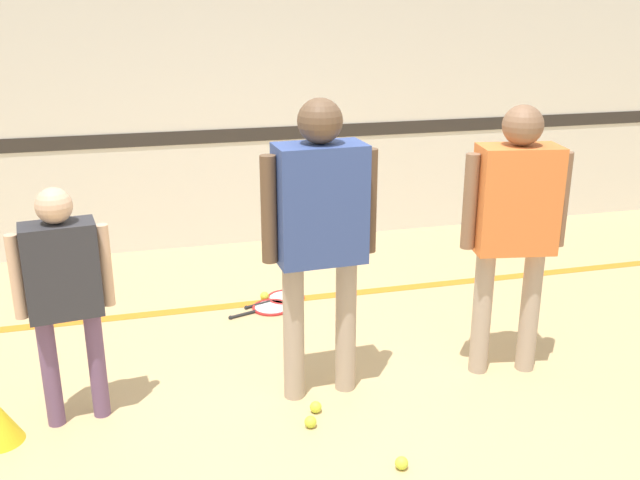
{
  "coord_description": "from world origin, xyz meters",
  "views": [
    {
      "loc": [
        -0.93,
        -3.33,
        2.19
      ],
      "look_at": [
        0.01,
        0.23,
        0.94
      ],
      "focal_mm": 40.0,
      "sensor_mm": 36.0,
      "label": 1
    }
  ],
  "objects_px": {
    "racket_spare_on_floor": "(270,308)",
    "racket_second_spare": "(284,298)",
    "tennis_ball_stray_right": "(316,407)",
    "person_instructor": "(320,220)",
    "tennis_ball_near_instructor": "(310,422)",
    "person_student_left": "(63,282)",
    "person_student_right": "(515,213)",
    "tennis_ball_by_spare_racket": "(264,296)",
    "tennis_ball_stray_left": "(402,463)"
  },
  "relations": [
    {
      "from": "person_instructor",
      "to": "racket_spare_on_floor",
      "type": "height_order",
      "value": "person_instructor"
    },
    {
      "from": "person_instructor",
      "to": "person_student_left",
      "type": "bearing_deg",
      "value": 174.96
    },
    {
      "from": "person_student_left",
      "to": "tennis_ball_near_instructor",
      "type": "height_order",
      "value": "person_student_left"
    },
    {
      "from": "person_instructor",
      "to": "tennis_ball_stray_left",
      "type": "distance_m",
      "value": 1.32
    },
    {
      "from": "person_student_right",
      "to": "tennis_ball_near_instructor",
      "type": "height_order",
      "value": "person_student_right"
    },
    {
      "from": "tennis_ball_by_spare_racket",
      "to": "tennis_ball_stray_left",
      "type": "relative_size",
      "value": 1.0
    },
    {
      "from": "tennis_ball_near_instructor",
      "to": "tennis_ball_stray_left",
      "type": "bearing_deg",
      "value": -53.2
    },
    {
      "from": "tennis_ball_near_instructor",
      "to": "tennis_ball_stray_right",
      "type": "distance_m",
      "value": 0.15
    },
    {
      "from": "person_instructor",
      "to": "tennis_ball_by_spare_racket",
      "type": "distance_m",
      "value": 1.74
    },
    {
      "from": "racket_second_spare",
      "to": "tennis_ball_near_instructor",
      "type": "bearing_deg",
      "value": 63.62
    },
    {
      "from": "racket_second_spare",
      "to": "tennis_ball_stray_left",
      "type": "bearing_deg",
      "value": 74.13
    },
    {
      "from": "racket_spare_on_floor",
      "to": "tennis_ball_stray_left",
      "type": "height_order",
      "value": "tennis_ball_stray_left"
    },
    {
      "from": "racket_second_spare",
      "to": "tennis_ball_stray_right",
      "type": "height_order",
      "value": "tennis_ball_stray_right"
    },
    {
      "from": "person_student_left",
      "to": "racket_spare_on_floor",
      "type": "relative_size",
      "value": 2.51
    },
    {
      "from": "person_instructor",
      "to": "tennis_ball_stray_left",
      "type": "bearing_deg",
      "value": -78.52
    },
    {
      "from": "tennis_ball_stray_right",
      "to": "person_instructor",
      "type": "bearing_deg",
      "value": 69.18
    },
    {
      "from": "tennis_ball_stray_right",
      "to": "tennis_ball_near_instructor",
      "type": "bearing_deg",
      "value": -115.34
    },
    {
      "from": "racket_spare_on_floor",
      "to": "racket_second_spare",
      "type": "relative_size",
      "value": 0.99
    },
    {
      "from": "racket_second_spare",
      "to": "tennis_ball_stray_left",
      "type": "relative_size",
      "value": 7.96
    },
    {
      "from": "person_student_left",
      "to": "person_instructor",
      "type": "bearing_deg",
      "value": -10.04
    },
    {
      "from": "person_student_left",
      "to": "racket_second_spare",
      "type": "bearing_deg",
      "value": 35.36
    },
    {
      "from": "person_instructor",
      "to": "tennis_ball_stray_left",
      "type": "xyz_separation_m",
      "value": [
        0.2,
        -0.8,
        -1.02
      ]
    },
    {
      "from": "tennis_ball_near_instructor",
      "to": "tennis_ball_stray_left",
      "type": "xyz_separation_m",
      "value": [
        0.34,
        -0.46,
        0.0
      ]
    },
    {
      "from": "person_student_right",
      "to": "tennis_ball_stray_left",
      "type": "xyz_separation_m",
      "value": [
        -0.96,
        -0.78,
        -0.98
      ]
    },
    {
      "from": "tennis_ball_by_spare_racket",
      "to": "tennis_ball_stray_right",
      "type": "relative_size",
      "value": 1.0
    },
    {
      "from": "person_instructor",
      "to": "tennis_ball_stray_right",
      "type": "xyz_separation_m",
      "value": [
        -0.08,
        -0.21,
        -1.02
      ]
    },
    {
      "from": "racket_second_spare",
      "to": "person_student_left",
      "type": "bearing_deg",
      "value": 23.72
    },
    {
      "from": "tennis_ball_stray_left",
      "to": "racket_second_spare",
      "type": "bearing_deg",
      "value": 93.32
    },
    {
      "from": "person_student_right",
      "to": "tennis_ball_stray_right",
      "type": "bearing_deg",
      "value": 18.11
    },
    {
      "from": "racket_second_spare",
      "to": "tennis_ball_stray_right",
      "type": "xyz_separation_m",
      "value": [
        -0.15,
        -1.59,
        0.02
      ]
    },
    {
      "from": "person_student_right",
      "to": "tennis_ball_near_instructor",
      "type": "distance_m",
      "value": 1.66
    },
    {
      "from": "person_student_right",
      "to": "tennis_ball_stray_right",
      "type": "xyz_separation_m",
      "value": [
        -1.24,
        -0.18,
        -0.98
      ]
    },
    {
      "from": "person_instructor",
      "to": "racket_second_spare",
      "type": "bearing_deg",
      "value": 84.37
    },
    {
      "from": "person_student_left",
      "to": "racket_spare_on_floor",
      "type": "height_order",
      "value": "person_student_left"
    },
    {
      "from": "tennis_ball_by_spare_racket",
      "to": "tennis_ball_stray_right",
      "type": "height_order",
      "value": "same"
    },
    {
      "from": "person_instructor",
      "to": "tennis_ball_near_instructor",
      "type": "relative_size",
      "value": 25.88
    },
    {
      "from": "person_student_left",
      "to": "tennis_ball_by_spare_racket",
      "type": "bearing_deg",
      "value": 38.95
    },
    {
      "from": "person_student_left",
      "to": "tennis_ball_near_instructor",
      "type": "distance_m",
      "value": 1.49
    },
    {
      "from": "person_student_left",
      "to": "tennis_ball_near_instructor",
      "type": "xyz_separation_m",
      "value": [
        1.2,
        -0.4,
        -0.78
      ]
    },
    {
      "from": "racket_spare_on_floor",
      "to": "racket_second_spare",
      "type": "height_order",
      "value": "same"
    },
    {
      "from": "person_student_right",
      "to": "tennis_ball_near_instructor",
      "type": "bearing_deg",
      "value": 23.43
    },
    {
      "from": "person_student_left",
      "to": "tennis_ball_by_spare_racket",
      "type": "height_order",
      "value": "person_student_left"
    },
    {
      "from": "person_student_right",
      "to": "racket_second_spare",
      "type": "height_order",
      "value": "person_student_right"
    },
    {
      "from": "racket_spare_on_floor",
      "to": "tennis_ball_near_instructor",
      "type": "xyz_separation_m",
      "value": [
        -0.08,
        -1.57,
        0.02
      ]
    },
    {
      "from": "racket_spare_on_floor",
      "to": "tennis_ball_near_instructor",
      "type": "distance_m",
      "value": 1.58
    },
    {
      "from": "racket_spare_on_floor",
      "to": "tennis_ball_by_spare_racket",
      "type": "height_order",
      "value": "tennis_ball_by_spare_racket"
    },
    {
      "from": "tennis_ball_near_instructor",
      "to": "tennis_ball_stray_left",
      "type": "distance_m",
      "value": 0.58
    },
    {
      "from": "person_student_right",
      "to": "person_instructor",
      "type": "bearing_deg",
      "value": 8.37
    },
    {
      "from": "person_instructor",
      "to": "racket_spare_on_floor",
      "type": "relative_size",
      "value": 3.27
    },
    {
      "from": "person_instructor",
      "to": "tennis_ball_by_spare_racket",
      "type": "xyz_separation_m",
      "value": [
        -0.07,
        1.41,
        -1.02
      ]
    }
  ]
}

